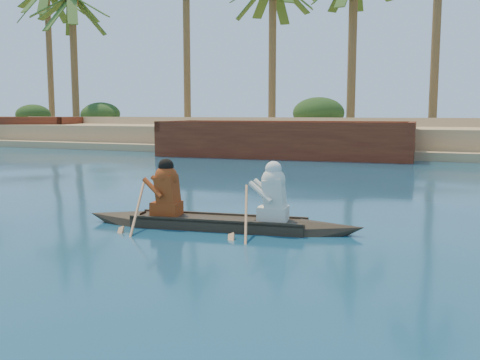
% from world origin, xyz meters
% --- Properties ---
extents(canoe, '(5.09, 1.42, 1.39)m').
position_xyz_m(canoe, '(-8.00, 6.62, 0.27)').
color(canoe, '#31271B').
rests_on(canoe, ground).
extents(barge_mid, '(11.82, 4.75, 1.93)m').
position_xyz_m(barge_mid, '(-12.00, 22.00, 0.67)').
color(barge_mid, maroon).
rests_on(barge_mid, ground).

